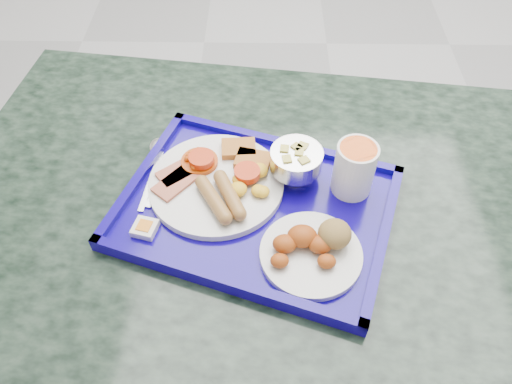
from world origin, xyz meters
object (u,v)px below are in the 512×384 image
(table, at_px, (273,267))
(main_plate, at_px, (220,180))
(bread_plate, at_px, (313,247))
(fruit_bowl, at_px, (296,160))
(juice_cup, at_px, (354,167))
(tray, at_px, (256,208))

(table, height_order, main_plate, main_plate)
(table, distance_m, bread_plate, 0.27)
(main_plate, xyz_separation_m, fruit_bowl, (0.14, 0.02, 0.03))
(main_plate, xyz_separation_m, juice_cup, (0.25, -0.00, 0.04))
(tray, xyz_separation_m, fruit_bowl, (0.07, 0.08, 0.05))
(main_plate, bearing_deg, bread_plate, -42.18)
(tray, distance_m, bread_plate, 0.14)
(main_plate, distance_m, bread_plate, 0.23)
(bread_plate, height_order, fruit_bowl, fruit_bowl)
(tray, distance_m, main_plate, 0.09)
(main_plate, distance_m, fruit_bowl, 0.15)
(fruit_bowl, bearing_deg, main_plate, -170.17)
(main_plate, distance_m, juice_cup, 0.25)
(fruit_bowl, xyz_separation_m, juice_cup, (0.10, -0.03, 0.01))
(table, distance_m, tray, 0.22)
(table, bearing_deg, fruit_bowl, 61.77)
(main_plate, bearing_deg, juice_cup, -0.65)
(table, distance_m, main_plate, 0.26)
(main_plate, xyz_separation_m, bread_plate, (0.17, -0.15, 0.00))
(main_plate, bearing_deg, tray, -36.04)
(juice_cup, bearing_deg, tray, -165.02)
(tray, relative_size, bread_plate, 3.29)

